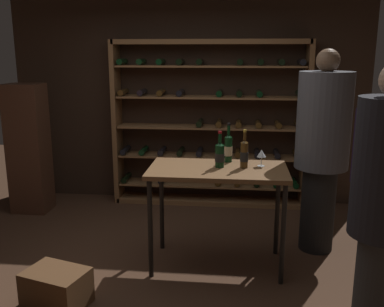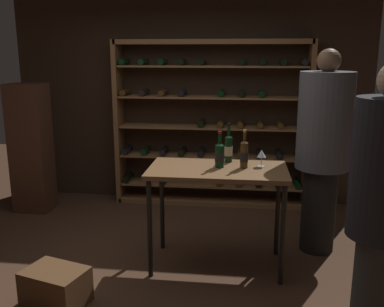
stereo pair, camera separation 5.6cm
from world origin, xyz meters
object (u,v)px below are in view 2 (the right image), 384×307
object	(u,v)px
wine_crate	(56,287)
wine_bottle_amber_reserve	(244,154)
person_bystander_dark_jacket	(323,144)
wine_bottle_red_label	(220,155)
wine_glass_stemmed_center	(262,154)
person_bystander_red_print	(384,200)
display_cabinet	(31,148)
tasting_table	(218,179)
wine_rack	(213,125)
wine_bottle_black_capsule	(229,148)

from	to	relation	value
wine_crate	wine_bottle_amber_reserve	xyz separation A→B (m)	(1.47, 0.85, 0.93)
person_bystander_dark_jacket	wine_bottle_red_label	xyz separation A→B (m)	(-0.98, -0.42, -0.03)
wine_bottle_red_label	wine_glass_stemmed_center	world-z (taller)	wine_bottle_red_label
person_bystander_red_print	wine_glass_stemmed_center	size ratio (longest dim) A/B	12.30
wine_glass_stemmed_center	person_bystander_dark_jacket	bearing A→B (deg)	30.19
display_cabinet	wine_glass_stemmed_center	bearing A→B (deg)	-21.49
wine_bottle_red_label	wine_glass_stemmed_center	bearing A→B (deg)	10.55
tasting_table	wine_bottle_amber_reserve	bearing A→B (deg)	9.34
wine_rack	wine_crate	world-z (taller)	wine_rack
wine_crate	wine_glass_stemmed_center	xyz separation A→B (m)	(1.62, 0.91, 0.92)
tasting_table	display_cabinet	xyz separation A→B (m)	(-2.41, 1.20, -0.05)
wine_glass_stemmed_center	wine_bottle_amber_reserve	bearing A→B (deg)	-157.78
tasting_table	person_bystander_dark_jacket	xyz separation A→B (m)	(0.99, 0.45, 0.25)
wine_crate	display_cabinet	world-z (taller)	display_cabinet
display_cabinet	wine_bottle_amber_reserve	bearing A→B (deg)	-23.83
wine_bottle_amber_reserve	display_cabinet	bearing A→B (deg)	156.17
person_bystander_red_print	wine_bottle_black_capsule	world-z (taller)	person_bystander_red_print
person_bystander_dark_jacket	wine_glass_stemmed_center	distance (m)	0.70
wine_rack	person_bystander_red_print	size ratio (longest dim) A/B	1.30
person_bystander_red_print	wine_glass_stemmed_center	world-z (taller)	person_bystander_red_print
wine_bottle_amber_reserve	person_bystander_dark_jacket	bearing A→B (deg)	28.62
display_cabinet	wine_glass_stemmed_center	size ratio (longest dim) A/B	10.26
wine_crate	wine_bottle_red_label	world-z (taller)	wine_bottle_red_label
tasting_table	display_cabinet	size ratio (longest dim) A/B	0.78
wine_rack	tasting_table	world-z (taller)	wine_rack
wine_crate	wine_bottle_amber_reserve	size ratio (longest dim) A/B	1.37
wine_rack	wine_glass_stemmed_center	distance (m)	1.71
display_cabinet	wine_bottle_amber_reserve	world-z (taller)	display_cabinet
person_bystander_red_print	display_cabinet	size ratio (longest dim) A/B	1.20
wine_crate	display_cabinet	distance (m)	2.42
tasting_table	wine_glass_stemmed_center	distance (m)	0.46
tasting_table	person_bystander_red_print	size ratio (longest dim) A/B	0.65
wine_crate	wine_glass_stemmed_center	world-z (taller)	wine_glass_stemmed_center
display_cabinet	wine_bottle_black_capsule	xyz separation A→B (m)	(2.49, -0.96, 0.28)
person_bystander_red_print	display_cabinet	xyz separation A→B (m)	(-3.52, 2.25, -0.26)
person_bystander_red_print	wine_glass_stemmed_center	bearing A→B (deg)	-8.71
person_bystander_dark_jacket	wine_bottle_black_capsule	size ratio (longest dim) A/B	5.36
tasting_table	person_bystander_dark_jacket	size ratio (longest dim) A/B	0.62
person_bystander_red_print	wine_bottle_black_capsule	size ratio (longest dim) A/B	5.14
tasting_table	wine_bottle_red_label	distance (m)	0.22
tasting_table	wine_bottle_black_capsule	distance (m)	0.35
person_bystander_dark_jacket	wine_crate	world-z (taller)	person_bystander_dark_jacket
person_bystander_dark_jacket	person_bystander_red_print	xyz separation A→B (m)	(0.12, -1.50, -0.04)
person_bystander_dark_jacket	wine_glass_stemmed_center	xyz separation A→B (m)	(-0.60, -0.35, -0.04)
tasting_table	person_bystander_dark_jacket	distance (m)	1.12
display_cabinet	wine_bottle_red_label	distance (m)	2.70
wine_crate	wine_bottle_amber_reserve	bearing A→B (deg)	30.03
wine_glass_stemmed_center	person_bystander_red_print	bearing A→B (deg)	-57.92
wine_rack	wine_bottle_black_capsule	bearing A→B (deg)	-79.97
wine_rack	wine_bottle_red_label	bearing A→B (deg)	-83.61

